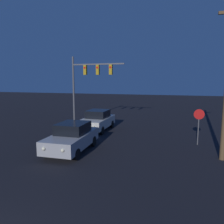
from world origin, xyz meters
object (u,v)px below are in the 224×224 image
(car_near, at_px, (72,137))
(traffic_signal_mast, at_px, (87,78))
(stop_sign, at_px, (199,120))
(car_far, at_px, (97,120))

(car_near, bearing_deg, traffic_signal_mast, -75.15)
(car_near, bearing_deg, stop_sign, -156.12)
(car_near, bearing_deg, car_far, -86.63)
(traffic_signal_mast, bearing_deg, car_near, -73.13)
(traffic_signal_mast, relative_size, stop_sign, 2.75)
(car_near, distance_m, car_far, 5.56)
(car_far, height_order, stop_sign, stop_sign)
(car_far, xyz_separation_m, stop_sign, (7.65, -2.08, 0.77))
(car_far, distance_m, traffic_signal_mast, 4.77)
(car_far, height_order, traffic_signal_mast, traffic_signal_mast)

